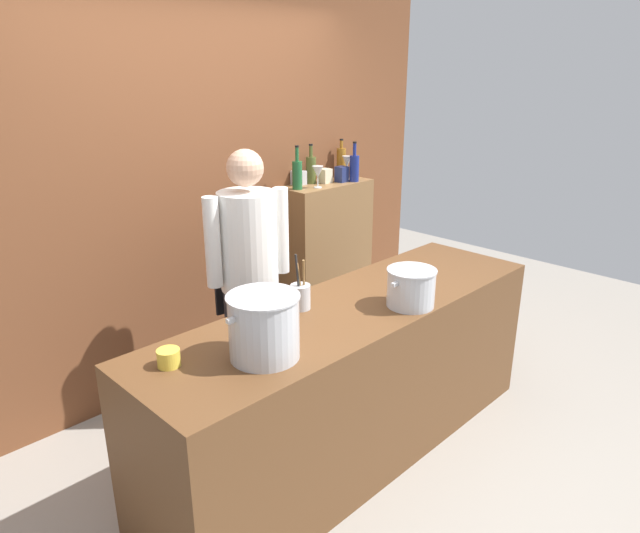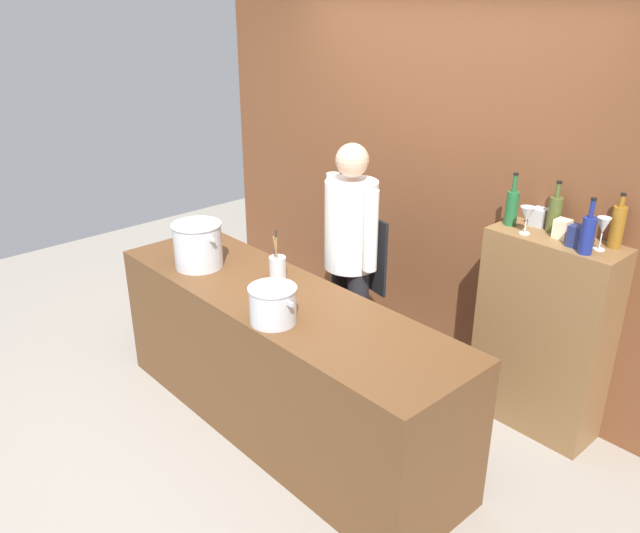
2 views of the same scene
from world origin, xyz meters
name	(u,v)px [view 1 (image 1 of 2)]	position (x,y,z in m)	size (l,w,h in m)	color
ground_plane	(350,448)	(0.00, 0.00, 0.00)	(8.00, 8.00, 0.00)	gray
brick_back_panel	(195,161)	(0.00, 1.40, 1.50)	(4.40, 0.10, 3.00)	brown
prep_counter	(351,380)	(0.00, 0.00, 0.45)	(2.49, 0.70, 0.90)	brown
bar_cabinet	(326,260)	(1.02, 1.19, 0.62)	(0.76, 0.32, 1.24)	brown
chef	(249,268)	(-0.13, 0.71, 0.96)	(0.52, 0.39, 1.66)	black
stockpot_large	(264,327)	(-0.69, -0.10, 1.04)	(0.37, 0.31, 0.29)	#B7BABF
stockpot_small	(411,288)	(0.21, -0.22, 1.00)	(0.32, 0.26, 0.20)	#B7BABF
utensil_crock	(300,296)	(-0.22, 0.16, 0.97)	(0.10, 0.10, 0.30)	#B7BABF
butter_jar	(169,358)	(-1.02, 0.12, 0.94)	(0.10, 0.10, 0.07)	yellow
wine_bottle_green	(297,174)	(0.71, 1.18, 1.35)	(0.07, 0.07, 0.31)	#1E592D
wine_bottle_cobalt	(354,167)	(1.23, 1.09, 1.35)	(0.07, 0.07, 0.31)	navy
wine_bottle_amber	(341,162)	(1.29, 1.29, 1.36)	(0.07, 0.07, 0.30)	#8C5919
wine_bottle_olive	(311,169)	(0.94, 1.27, 1.35)	(0.08, 0.08, 0.30)	#475123
wine_glass_wide	(347,163)	(1.25, 1.19, 1.37)	(0.07, 0.07, 0.18)	silver
wine_glass_tall	(318,173)	(0.85, 1.11, 1.35)	(0.08, 0.08, 0.16)	silver
spice_tin_cream	(325,176)	(1.03, 1.21, 1.29)	(0.08, 0.08, 0.11)	beige
spice_tin_navy	(342,174)	(1.14, 1.14, 1.30)	(0.08, 0.08, 0.12)	navy
spice_tin_silver	(299,178)	(0.83, 1.30, 1.29)	(0.09, 0.09, 0.10)	#B2B2B7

